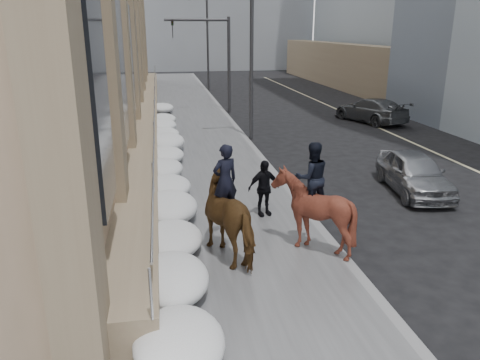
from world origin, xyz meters
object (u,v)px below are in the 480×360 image
object	(u,v)px
mounted_horse_left	(234,213)
mounted_horse_right	(312,206)
car_silver	(414,173)
car_grey	(371,110)
pedestrian	(264,188)

from	to	relation	value
mounted_horse_left	mounted_horse_right	xyz separation A→B (m)	(1.90, 0.01, 0.03)
car_silver	car_grey	size ratio (longest dim) A/B	0.82
mounted_horse_right	pedestrian	distance (m)	2.43
mounted_horse_left	pedestrian	world-z (taller)	mounted_horse_left
car_grey	pedestrian	bearing A→B (deg)	35.75
mounted_horse_left	mounted_horse_right	size ratio (longest dim) A/B	1.01
mounted_horse_left	car_grey	distance (m)	19.08
mounted_horse_left	car_silver	bearing A→B (deg)	-172.94
pedestrian	car_silver	world-z (taller)	pedestrian
mounted_horse_right	car_grey	world-z (taller)	mounted_horse_right
mounted_horse_right	pedestrian	world-z (taller)	mounted_horse_right
pedestrian	mounted_horse_left	bearing A→B (deg)	-131.40
mounted_horse_left	car_grey	bearing A→B (deg)	-146.33
mounted_horse_left	mounted_horse_right	distance (m)	1.90
mounted_horse_left	pedestrian	distance (m)	2.65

